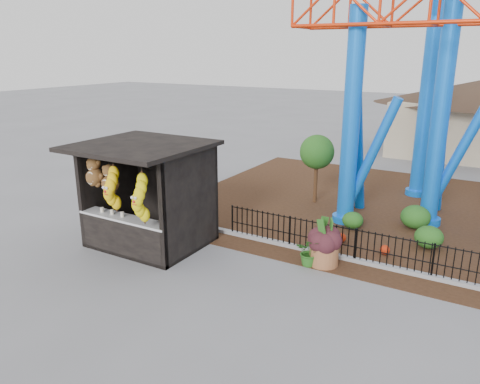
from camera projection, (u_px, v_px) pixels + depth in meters
The scene contains 9 objects.
ground at pixel (211, 282), 11.92m from camera, with size 120.00×120.00×0.00m, color slate.
mulch_bed at pixel (431, 217), 16.56m from camera, with size 18.00×12.00×0.02m, color #331E11.
curb at pixel (399, 270), 12.42m from camera, with size 18.00×0.18×0.12m, color gray.
prize_booth at pixel (142, 197), 13.68m from camera, with size 3.50×3.40×3.12m.
picket_fence at pixel (437, 262), 11.86m from camera, with size 12.20×0.06×1.00m, color black, non-canonical shape.
terracotta_planter at pixel (324, 254), 12.78m from camera, with size 0.79×0.79×0.63m, color #955A36.
planter_foliage at pixel (325, 233), 12.60m from camera, with size 0.70×0.70×0.64m, color #34141A.
potted_plant at pixel (310, 252), 12.72m from camera, with size 0.73×0.63×0.81m, color #1A5A1A.
landscaping at pixel (434, 231), 14.38m from camera, with size 7.88×3.26×0.77m.
Camera 1 is at (6.11, -8.88, 5.63)m, focal length 35.00 mm.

